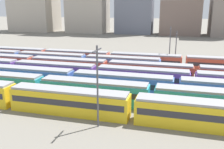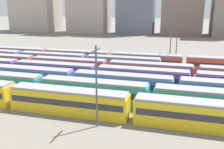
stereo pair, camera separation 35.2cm
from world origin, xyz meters
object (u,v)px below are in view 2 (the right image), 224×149
(train_track_3, at_px, (142,77))
(catenary_pole_1, at_px, (170,45))
(train_track_6, at_px, (146,61))
(train_track_5, at_px, (52,60))
(catenary_pole_3, at_px, (176,48))
(train_track_1, at_px, (42,86))
(catenary_pole_0, at_px, (96,83))
(train_track_2, at_px, (176,88))
(train_track_4, at_px, (196,74))
(train_track_0, at_px, (69,101))

(train_track_3, relative_size, catenary_pole_1, 8.91)
(train_track_6, xyz_separation_m, catenary_pole_1, (5.75, 2.94, 3.91))
(train_track_5, bearing_deg, catenary_pole_3, 14.59)
(train_track_1, distance_m, catenary_pole_0, 15.75)
(train_track_2, bearing_deg, catenary_pole_0, -125.84)
(train_track_2, bearing_deg, train_track_4, 70.49)
(train_track_3, xyz_separation_m, catenary_pole_0, (-3.09, -18.62, 4.05))
(train_track_6, relative_size, catenary_pole_1, 8.91)
(train_track_3, xyz_separation_m, train_track_6, (-1.50, 15.60, 0.00))
(catenary_pole_0, height_order, catenary_pole_3, catenary_pole_0)
(catenary_pole_1, height_order, catenary_pole_3, catenary_pole_1)
(train_track_6, height_order, catenary_pole_1, catenary_pole_1)
(train_track_3, relative_size, catenary_pole_0, 8.67)
(train_track_4, relative_size, catenary_pole_0, 10.42)
(train_track_0, relative_size, train_track_3, 1.00)
(train_track_0, distance_m, train_track_1, 9.04)
(train_track_1, xyz_separation_m, train_track_5, (-9.34, 20.80, -0.00))
(train_track_5, bearing_deg, catenary_pole_0, -52.64)
(train_track_1, height_order, train_track_6, same)
(catenary_pole_0, bearing_deg, catenary_pole_3, 76.55)
(catenary_pole_0, bearing_deg, train_track_0, 150.88)
(catenary_pole_3, bearing_deg, train_track_1, -126.91)
(catenary_pole_0, bearing_deg, train_track_2, 54.16)
(train_track_6, distance_m, catenary_pole_1, 7.54)
(train_track_3, height_order, train_track_5, same)
(train_track_2, distance_m, catenary_pole_1, 24.17)
(train_track_5, relative_size, catenary_pole_0, 5.17)
(train_track_0, height_order, train_track_5, same)
(train_track_0, distance_m, catenary_pole_0, 7.42)
(train_track_0, relative_size, train_track_5, 1.68)
(train_track_6, relative_size, catenary_pole_0, 8.67)
(catenary_pole_1, bearing_deg, train_track_0, -110.50)
(train_track_1, bearing_deg, catenary_pole_3, 53.09)
(catenary_pole_1, bearing_deg, train_track_4, -65.63)
(train_track_3, height_order, catenary_pole_3, catenary_pole_3)
(train_track_5, bearing_deg, train_track_3, -22.39)
(catenary_pole_1, distance_m, catenary_pole_3, 1.65)
(train_track_6, bearing_deg, train_track_0, -102.67)
(train_track_3, bearing_deg, train_track_5, 157.61)
(train_track_6, xyz_separation_m, catenary_pole_0, (-1.59, -34.22, 4.05))
(train_track_0, relative_size, catenary_pole_0, 8.67)
(train_track_1, distance_m, train_track_6, 29.72)
(train_track_4, bearing_deg, train_track_0, -132.11)
(train_track_4, distance_m, catenary_pole_1, 15.15)
(train_track_0, xyz_separation_m, train_track_4, (18.80, 20.80, 0.00))
(train_track_2, bearing_deg, train_track_3, 141.77)
(train_track_0, xyz_separation_m, train_track_6, (7.01, 31.20, 0.00))
(train_track_4, bearing_deg, train_track_6, 138.58)
(train_track_4, xyz_separation_m, catenary_pole_0, (-13.38, -23.82, 4.05))
(train_track_3, height_order, catenary_pole_1, catenary_pole_1)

